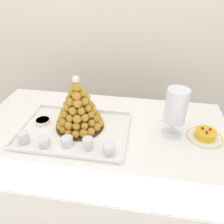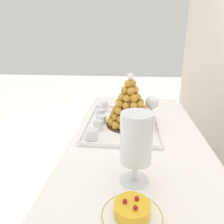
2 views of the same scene
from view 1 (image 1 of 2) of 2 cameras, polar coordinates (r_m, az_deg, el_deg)
name	(u,v)px [view 1 (image 1 of 2)]	position (r m, az deg, el deg)	size (l,w,h in m)	color
ground_plane	(102,218)	(1.80, -2.55, -25.49)	(12.00, 12.00, 0.00)	beige
backdrop_wall	(121,14)	(1.84, 2.44, 23.87)	(4.80, 0.10, 2.50)	silver
buffet_table	(99,149)	(1.28, -3.27, -9.54)	(1.42, 0.86, 0.78)	brown
serving_tray	(75,130)	(1.23, -9.55, -4.69)	(0.58, 0.41, 0.02)	white
croquembouche	(79,108)	(1.19, -8.55, 0.95)	(0.27, 0.27, 0.30)	#4C331E
dessert_cup_left	(24,137)	(1.21, -21.73, -6.07)	(0.05, 0.05, 0.06)	silver
dessert_cup_mid_left	(44,142)	(1.15, -16.94, -7.37)	(0.06, 0.06, 0.05)	silver
dessert_cup_centre	(67,142)	(1.13, -11.38, -7.49)	(0.06, 0.06, 0.05)	silver
dessert_cup_mid_right	(88,144)	(1.09, -6.17, -8.08)	(0.05, 0.05, 0.06)	silver
dessert_cup_right	(109,149)	(1.06, -0.79, -9.46)	(0.06, 0.06, 0.05)	silver
creme_brulee_ramekin	(43,121)	(1.32, -17.32, -2.20)	(0.08, 0.08, 0.02)	white
macaron_goblet	(176,107)	(1.15, 16.12, 1.24)	(0.11, 0.11, 0.26)	white
fruit_tart_plate	(205,135)	(1.26, 22.74, -5.50)	(0.19, 0.19, 0.06)	white
wine_glass	(79,96)	(1.30, -8.45, 4.18)	(0.08, 0.08, 0.17)	silver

